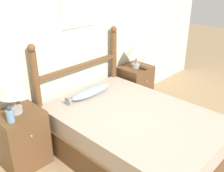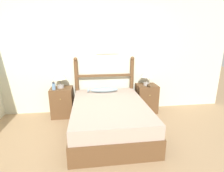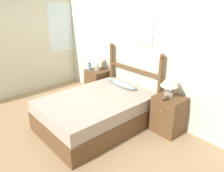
% 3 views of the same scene
% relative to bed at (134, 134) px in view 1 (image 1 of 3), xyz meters
% --- Properties ---
extents(wall_back, '(6.40, 0.08, 2.55)m').
position_rel_bed_xyz_m(wall_back, '(-0.21, 1.05, 1.01)').
color(wall_back, beige).
rests_on(wall_back, ground_plane).
extents(bed, '(1.37, 1.94, 0.55)m').
position_rel_bed_xyz_m(bed, '(0.00, 0.00, 0.00)').
color(bed, brown).
rests_on(bed, ground_plane).
extents(headboard, '(1.37, 0.09, 1.30)m').
position_rel_bed_xyz_m(headboard, '(0.00, 0.93, 0.42)').
color(headboard, brown).
rests_on(headboard, ground_plane).
extents(nightstand_left, '(0.46, 0.44, 0.65)m').
position_rel_bed_xyz_m(nightstand_left, '(-0.97, 0.78, 0.06)').
color(nightstand_left, brown).
rests_on(nightstand_left, ground_plane).
extents(nightstand_right, '(0.46, 0.44, 0.65)m').
position_rel_bed_xyz_m(nightstand_right, '(0.97, 0.78, 0.06)').
color(nightstand_right, brown).
rests_on(nightstand_right, ground_plane).
extents(table_lamp_left, '(0.29, 0.29, 0.40)m').
position_rel_bed_xyz_m(table_lamp_left, '(-0.98, 0.80, 0.66)').
color(table_lamp_left, gray).
rests_on(table_lamp_left, nightstand_left).
extents(table_lamp_right, '(0.29, 0.29, 0.40)m').
position_rel_bed_xyz_m(table_lamp_right, '(0.95, 0.75, 0.66)').
color(table_lamp_right, gray).
rests_on(table_lamp_right, nightstand_right).
extents(bottle, '(0.07, 0.07, 0.18)m').
position_rel_bed_xyz_m(bottle, '(-1.10, 0.67, 0.46)').
color(bottle, '#668CB2').
rests_on(bottle, nightstand_left).
extents(model_boat, '(0.08, 0.20, 0.18)m').
position_rel_bed_xyz_m(model_boat, '(0.97, 0.64, 0.41)').
color(model_boat, '#4C3823').
rests_on(model_boat, nightstand_right).
extents(fish_pillow, '(0.68, 0.16, 0.11)m').
position_rel_bed_xyz_m(fish_pillow, '(-0.05, 0.69, 0.33)').
color(fish_pillow, '#8499A3').
rests_on(fish_pillow, bed).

